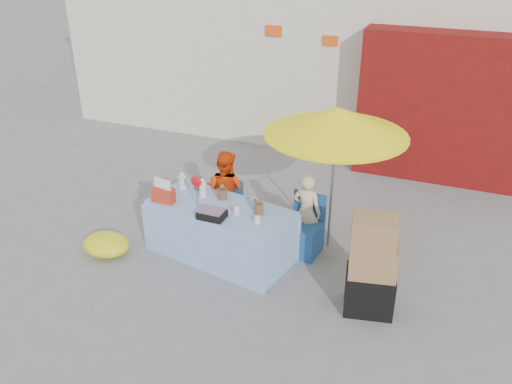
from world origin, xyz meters
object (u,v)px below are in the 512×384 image
at_px(chair_left, 222,220).
at_px(chair_right, 303,236).
at_px(box_stack, 371,269).
at_px(vendor_orange, 225,192).
at_px(market_table, 220,230).
at_px(umbrella, 337,122).
at_px(vendor_beige, 307,212).

relative_size(chair_left, chair_right, 1.00).
xyz_separation_m(chair_left, box_stack, (2.36, -0.92, 0.33)).
height_order(chair_left, vendor_orange, vendor_orange).
xyz_separation_m(market_table, umbrella, (1.35, 0.78, 1.49)).
bearing_deg(vendor_orange, umbrella, -168.46).
bearing_deg(chair_right, umbrella, 49.63).
distance_m(chair_right, umbrella, 1.69).
height_order(market_table, chair_right, market_table).
xyz_separation_m(vendor_orange, box_stack, (2.36, -1.05, -0.06)).
bearing_deg(vendor_beige, box_stack, 142.66).
bearing_deg(chair_right, market_table, -148.81).
xyz_separation_m(chair_right, umbrella, (0.30, 0.28, 1.64)).
bearing_deg(market_table, vendor_orange, 118.55).
bearing_deg(market_table, vendor_beige, 41.78).
relative_size(chair_left, box_stack, 0.67).
xyz_separation_m(market_table, vendor_orange, (-0.20, 0.63, 0.25)).
bearing_deg(box_stack, vendor_orange, 156.03).
relative_size(chair_right, vendor_orange, 0.66).
bearing_deg(market_table, umbrella, 40.84).
bearing_deg(umbrella, vendor_orange, -174.47).
xyz_separation_m(chair_left, vendor_orange, (-0.00, 0.13, 0.39)).
relative_size(vendor_orange, umbrella, 0.62).
bearing_deg(chair_right, box_stack, -33.50).
height_order(vendor_orange, umbrella, umbrella).
bearing_deg(umbrella, box_stack, -55.91).
bearing_deg(chair_left, market_table, -62.08).
distance_m(vendor_beige, umbrella, 1.36).
bearing_deg(chair_left, umbrella, 16.42).
relative_size(chair_right, vendor_beige, 0.74).
height_order(vendor_orange, vendor_beige, vendor_orange).
bearing_deg(vendor_beige, chair_left, 12.16).
bearing_deg(box_stack, vendor_beige, 136.64).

